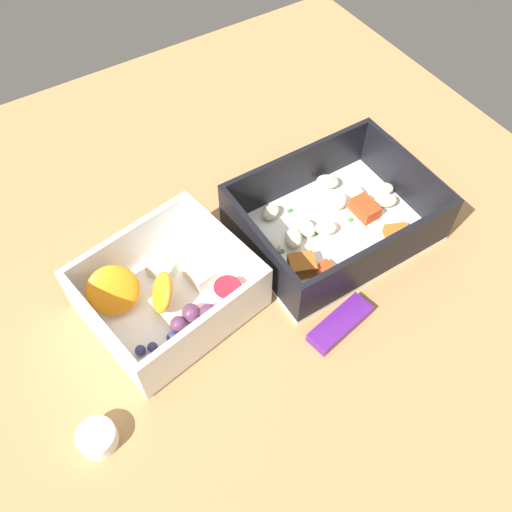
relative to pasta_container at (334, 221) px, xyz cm
name	(u,v)px	position (x,y,z in cm)	size (l,w,h in cm)	color
table_surface	(243,273)	(10.86, -1.15, -2.99)	(80.00, 80.00, 2.00)	#9E7547
pasta_container	(334,221)	(0.00, 0.00, 0.00)	(19.84, 14.96, 6.38)	white
fruit_bowl	(168,294)	(19.37, -1.08, 0.20)	(17.00, 15.45, 6.16)	white
candy_bar	(340,324)	(6.53, 9.82, -1.39)	(7.00, 2.40, 1.20)	#51197A
paper_cup_liner	(97,438)	(30.64, 7.72, -1.09)	(3.32, 3.32, 1.80)	white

